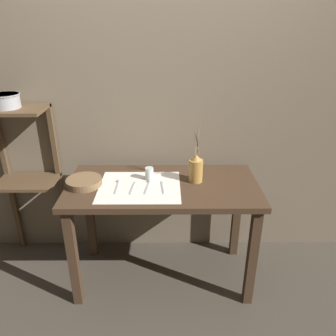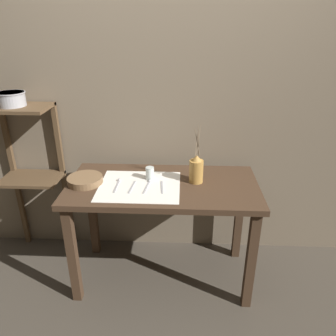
{
  "view_description": "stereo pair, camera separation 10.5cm",
  "coord_description": "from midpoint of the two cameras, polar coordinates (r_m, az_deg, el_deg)",
  "views": [
    {
      "loc": [
        0.03,
        -1.99,
        1.82
      ],
      "look_at": [
        0.04,
        0.0,
        0.92
      ],
      "focal_mm": 35.0,
      "sensor_mm": 36.0,
      "label": 1
    },
    {
      "loc": [
        0.13,
        -1.99,
        1.82
      ],
      "look_at": [
        0.04,
        0.0,
        0.92
      ],
      "focal_mm": 35.0,
      "sensor_mm": 36.0,
      "label": 2
    }
  ],
  "objects": [
    {
      "name": "ground_plane",
      "position": [
        2.7,
        -2.0,
        -18.04
      ],
      "size": [
        12.0,
        12.0,
        0.0
      ],
      "primitive_type": "plane",
      "color": "#473F35"
    },
    {
      "name": "stone_wall_back",
      "position": [
        2.51,
        -2.13,
        10.0
      ],
      "size": [
        7.0,
        0.06,
        2.4
      ],
      "color": "#7A6B56",
      "rests_on": "ground_plane"
    },
    {
      "name": "wooden_table",
      "position": [
        2.3,
        -2.24,
        -5.41
      ],
      "size": [
        1.31,
        0.65,
        0.8
      ],
      "color": "#422D1E",
      "rests_on": "ground_plane"
    },
    {
      "name": "wooden_shelf_unit",
      "position": [
        2.71,
        -24.62,
        1.26
      ],
      "size": [
        0.44,
        0.3,
        1.27
      ],
      "color": "brown",
      "rests_on": "ground_plane"
    },
    {
      "name": "linen_cloth",
      "position": [
        2.21,
        -6.32,
        -3.27
      ],
      "size": [
        0.54,
        0.46,
        0.0
      ],
      "color": "white",
      "rests_on": "wooden_table"
    },
    {
      "name": "pitcher_with_flowers",
      "position": [
        2.24,
        3.53,
        -0.15
      ],
      "size": [
        0.1,
        0.1,
        0.41
      ],
      "color": "#B7843D",
      "rests_on": "wooden_table"
    },
    {
      "name": "wooden_bowl",
      "position": [
        2.3,
        -15.7,
        -2.38
      ],
      "size": [
        0.24,
        0.24,
        0.05
      ],
      "color": "brown",
      "rests_on": "wooden_table"
    },
    {
      "name": "glass_tumbler_near",
      "position": [
        2.29,
        -4.59,
        -0.98
      ],
      "size": [
        0.06,
        0.06,
        0.09
      ],
      "color": "silver",
      "rests_on": "wooden_table"
    },
    {
      "name": "spoon_outer",
      "position": [
        2.27,
        -10.05,
        -2.7
      ],
      "size": [
        0.02,
        0.19,
        0.02
      ],
      "color": "#A8A8AD",
      "rests_on": "wooden_table"
    },
    {
      "name": "knife_center",
      "position": [
        2.2,
        -7.6,
        -3.47
      ],
      "size": [
        0.03,
        0.18,
        0.0
      ],
      "color": "#A8A8AD",
      "rests_on": "wooden_table"
    },
    {
      "name": "spoon_inner",
      "position": [
        2.24,
        -4.76,
        -2.77
      ],
      "size": [
        0.04,
        0.19,
        0.02
      ],
      "color": "#A8A8AD",
      "rests_on": "wooden_table"
    },
    {
      "name": "fork_outer",
      "position": [
        2.19,
        -2.36,
        -3.37
      ],
      "size": [
        0.03,
        0.18,
        0.0
      ],
      "color": "#A8A8AD",
      "rests_on": "wooden_table"
    },
    {
      "name": "metal_pot_large",
      "position": [
        2.56,
        -27.53,
        10.38
      ],
      "size": [
        0.2,
        0.2,
        0.1
      ],
      "color": "#A8A8AD",
      "rests_on": "wooden_shelf_unit"
    }
  ]
}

